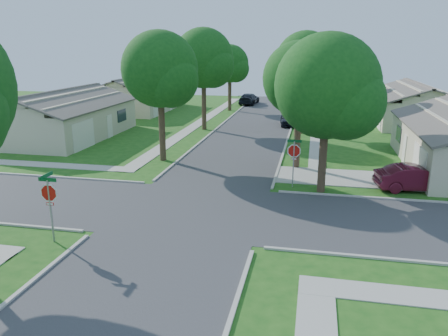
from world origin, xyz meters
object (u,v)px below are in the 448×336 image
stop_sign_sw (49,196)px  house_ne_far (415,109)px  tree_ne_corner (328,91)px  tree_e_near (301,82)px  tree_e_mid (306,64)px  tree_w_mid (204,61)px  tree_e_far (309,62)px  tree_w_near (161,73)px  car_curb_west (249,99)px  tree_w_far (230,65)px  car_curb_east (289,119)px  car_driveway (415,178)px  stop_sign_ne (294,153)px  house_nw_near (64,120)px  house_nw_far (138,98)px

stop_sign_sw → house_ne_far: (20.69, 33.70, -0.51)m
tree_ne_corner → tree_e_near: bearing=108.5°
tree_e_mid → stop_sign_sw: bearing=-110.2°
stop_sign_sw → tree_w_mid: 26.09m
tree_e_far → tree_w_near: 26.71m
tree_e_mid → car_curb_west: tree_e_mid is taller
tree_w_far → car_curb_east: size_ratio=1.97×
car_driveway → tree_w_near: bearing=67.3°
stop_sign_ne → house_nw_near: 23.12m
tree_ne_corner → car_curb_east: (-3.16, 20.72, -4.90)m
tree_w_near → car_curb_west: tree_w_near is taller
house_ne_far → house_nw_far: 32.12m
tree_e_mid → tree_ne_corner: bearing=-84.6°
stop_sign_ne → car_curb_east: size_ratio=0.73×
stop_sign_sw → car_curb_west: stop_sign_sw is taller
stop_sign_sw → tree_ne_corner: bearing=38.8°
tree_ne_corner → tree_e_mid: bearing=95.4°
stop_sign_sw → tree_ne_corner: 14.64m
tree_w_near → tree_ne_corner: (11.00, -4.80, -0.52)m
house_nw_near → house_nw_far: (0.00, 17.00, 0.00)m
house_nw_far → tree_e_far: bearing=5.5°
tree_ne_corner → house_nw_far: (-22.35, 27.79, -4.08)m
car_curb_east → tree_w_far: bearing=124.9°
stop_sign_sw → tree_w_near: size_ratio=0.33×
car_driveway → tree_w_mid: bearing=35.7°
house_nw_far → tree_w_near: bearing=-63.7°
tree_w_mid → house_nw_far: tree_w_mid is taller
stop_sign_ne → tree_w_near: bearing=155.3°
car_curb_west → tree_ne_corner: bearing=109.5°
house_nw_near → tree_ne_corner: bearing=-25.8°
tree_e_far → stop_sign_ne: bearing=-90.1°
car_driveway → tree_w_far: bearing=19.1°
tree_e_far → tree_w_near: bearing=-110.6°
house_nw_near → car_curb_west: (12.79, 25.38, -0.77)m
tree_e_mid → car_driveway: size_ratio=2.10×
tree_w_mid → car_curb_east: 10.51m
tree_e_far → car_curb_east: (-1.55, -9.07, -5.28)m
car_curb_east → car_curb_west: (-6.40, 15.44, 0.06)m
tree_e_far → car_curb_west: bearing=141.3°
stop_sign_ne → car_curb_west: stop_sign_ne is taller
tree_ne_corner → car_curb_west: 37.72m
tree_e_mid → house_nw_far: 23.95m
tree_w_mid → house_nw_far: size_ratio=0.70×
tree_e_near → tree_e_far: size_ratio=0.95×
house_ne_far → car_curb_east: 13.45m
car_curb_west → tree_w_far: bearing=81.9°
stop_sign_ne → house_nw_near: house_nw_near is taller
tree_e_mid → car_curb_west: (-7.96, 19.37, -5.50)m
tree_w_near → house_nw_far: size_ratio=0.66×
stop_sign_sw → tree_ne_corner: size_ratio=0.34×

